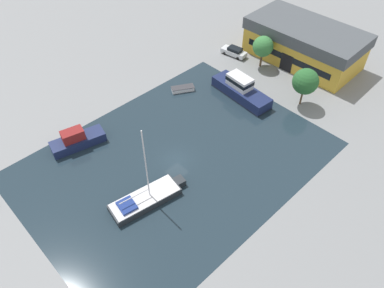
{
  "coord_description": "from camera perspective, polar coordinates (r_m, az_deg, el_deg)",
  "views": [
    {
      "loc": [
        26.53,
        -22.43,
        37.6
      ],
      "look_at": [
        0.0,
        2.99,
        1.0
      ],
      "focal_mm": 35.0,
      "sensor_mm": 36.0,
      "label": 1
    }
  ],
  "objects": [
    {
      "name": "motor_cruiser",
      "position": [
        61.32,
        7.43,
        8.2
      ],
      "size": [
        11.07,
        4.14,
        3.64
      ],
      "rotation": [
        0.0,
        0.0,
        1.49
      ],
      "color": "#19234C",
      "rests_on": "water_canal"
    },
    {
      "name": "small_dinghy",
      "position": [
        62.69,
        -1.42,
        8.43
      ],
      "size": [
        3.09,
        4.01,
        0.7
      ],
      "rotation": [
        0.0,
        0.0,
        5.77
      ],
      "color": "white",
      "rests_on": "water_canal"
    },
    {
      "name": "ground_plane",
      "position": [
        51.2,
        -2.42,
        -2.43
      ],
      "size": [
        440.0,
        440.0,
        0.0
      ],
      "primitive_type": "plane",
      "color": "gray"
    },
    {
      "name": "sailboat_moored",
      "position": [
        46.6,
        -6.99,
        -8.22
      ],
      "size": [
        4.45,
        10.26,
        11.61
      ],
      "rotation": [
        0.0,
        0.0,
        -0.16
      ],
      "color": "#23282D",
      "rests_on": "water_canal"
    },
    {
      "name": "quay_tree_by_water",
      "position": [
        67.9,
        10.76,
        14.39
      ],
      "size": [
        3.59,
        3.59,
        5.78
      ],
      "color": "brown",
      "rests_on": "ground"
    },
    {
      "name": "quay_tree_near_building",
      "position": [
        60.02,
        16.91,
        9.09
      ],
      "size": [
        4.01,
        4.01,
        6.32
      ],
      "color": "brown",
      "rests_on": "ground"
    },
    {
      "name": "warehouse_building",
      "position": [
        71.87,
        16.75,
        14.52
      ],
      "size": [
        20.53,
        11.12,
        6.62
      ],
      "rotation": [
        0.0,
        0.0,
        0.03
      ],
      "color": "gold",
      "rests_on": "ground"
    },
    {
      "name": "cabin_boat",
      "position": [
        54.83,
        -17.13,
        0.59
      ],
      "size": [
        4.14,
        7.89,
        2.87
      ],
      "rotation": [
        0.0,
        0.0,
        -0.22
      ],
      "color": "#19234C",
      "rests_on": "water_canal"
    },
    {
      "name": "parked_car",
      "position": [
        71.91,
        6.42,
        13.84
      ],
      "size": [
        5.01,
        2.52,
        1.63
      ],
      "rotation": [
        0.0,
        0.0,
        1.72
      ],
      "color": "silver",
      "rests_on": "ground"
    },
    {
      "name": "water_canal",
      "position": [
        51.2,
        -2.42,
        -2.43
      ],
      "size": [
        29.46,
        39.9,
        0.01
      ],
      "primitive_type": "cube",
      "color": "#1E2D38",
      "rests_on": "ground"
    }
  ]
}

